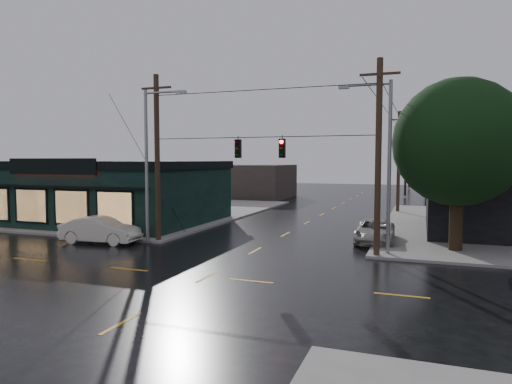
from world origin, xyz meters
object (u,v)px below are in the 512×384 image
(suv_silver, at_px, (375,231))
(utility_pole_ne, at_px, (376,258))
(corner_tree, at_px, (458,143))
(sedan_cream, at_px, (100,230))
(utility_pole_nw, at_px, (159,242))

(suv_silver, bearing_deg, utility_pole_ne, -86.28)
(corner_tree, relative_size, sedan_cream, 1.91)
(utility_pole_ne, xyz_separation_m, sedan_cream, (-16.12, -1.50, 0.80))
(utility_pole_nw, relative_size, suv_silver, 2.04)
(corner_tree, height_order, utility_pole_ne, corner_tree)
(utility_pole_ne, bearing_deg, sedan_cream, -174.68)
(sedan_cream, distance_m, suv_silver, 16.70)
(utility_pole_nw, bearing_deg, corner_tree, 9.30)
(utility_pole_ne, xyz_separation_m, suv_silver, (-0.50, 4.40, 0.69))
(sedan_cream, xyz_separation_m, suv_silver, (15.62, 5.90, -0.11))
(utility_pole_ne, height_order, suv_silver, utility_pole_ne)
(suv_silver, bearing_deg, corner_tree, -23.06)
(sedan_cream, bearing_deg, corner_tree, -83.41)
(sedan_cream, bearing_deg, utility_pole_nw, -69.76)
(corner_tree, relative_size, utility_pole_nw, 0.91)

